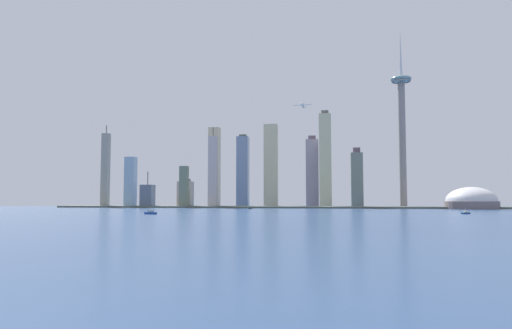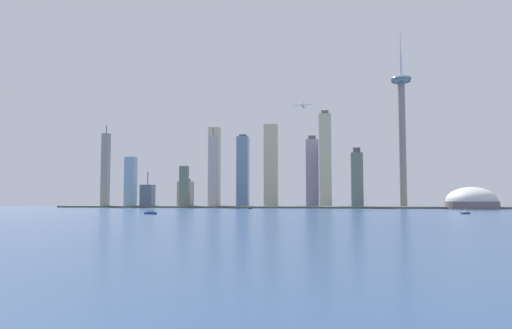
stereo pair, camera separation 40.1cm
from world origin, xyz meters
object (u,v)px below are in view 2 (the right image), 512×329
Objects in this scene: skyscraper_2 at (185,194)px; airplane at (303,106)px; boat_0 at (465,213)px; skyscraper_12 at (184,187)px; stadium_dome at (471,202)px; skyscraper_8 at (325,160)px; skyscraper_6 at (106,170)px; skyscraper_1 at (213,172)px; skyscraper_5 at (148,196)px; skyscraper_11 at (357,179)px; skyscraper_3 at (243,171)px; boat_1 at (151,213)px; skyscraper_0 at (214,167)px; skyscraper_4 at (271,165)px; skyscraper_9 at (312,173)px; skyscraper_10 at (131,182)px; observation_tower at (402,116)px; skyscraper_7 at (213,179)px; boat_2 at (250,208)px.

skyscraper_2 is 275.83m from airplane.
skyscraper_12 is at bearing -61.20° from boat_0.
stadium_dome is 495.45m from skyscraper_2.
skyscraper_8 reaches higher than airplane.
skyscraper_1 is at bearing -3.07° from skyscraper_6.
skyscraper_1 is 2.20× the size of skyscraper_5.
skyscraper_6 reaches higher than skyscraper_11.
skyscraper_3 reaches higher than boat_1.
boat_1 is at bearing -119.50° from skyscraper_11.
skyscraper_8 is at bearing -11.98° from skyscraper_0.
skyscraper_11 is at bearing 11.79° from skyscraper_2.
skyscraper_1 is at bearing -160.85° from skyscraper_11.
skyscraper_6 is (-306.64, -86.05, -11.35)m from skyscraper_4.
stadium_dome reaches higher than boat_1.
skyscraper_0 is 201.03m from skyscraper_9.
skyscraper_10 is (-103.05, -14.04, 22.24)m from skyscraper_2.
skyscraper_6 is (-549.12, -15.67, -90.86)m from observation_tower.
skyscraper_4 is 463.31m from boat_0.
skyscraper_6 reaches higher than skyscraper_10.
skyscraper_6 is 1.39× the size of skyscraper_7.
skyscraper_0 is 4.95× the size of airplane.
skyscraper_4 is 114.53m from skyscraper_8.
skyscraper_4 is 2.18× the size of skyscraper_12.
skyscraper_6 is 479.82m from skyscraper_11.
skyscraper_6 reaches higher than skyscraper_12.
skyscraper_4 is at bearing 19.01° from skyscraper_10.
skyscraper_0 is 3.04× the size of skyscraper_2.
airplane is (189.33, -148.09, 92.13)m from skyscraper_0.
skyscraper_2 is at bearing -112.49° from skyscraper_0.
observation_tower is 1.96× the size of skyscraper_4.
skyscraper_0 is at bearing 35.19° from skyscraper_10.
skyscraper_0 is 1.12× the size of skyscraper_3.
skyscraper_12 is at bearing -103.30° from skyscraper_0.
observation_tower is 195.99m from skyscraper_9.
skyscraper_4 reaches higher than boat_0.
airplane is (-35.85, -100.30, 84.31)m from skyscraper_8.
observation_tower is 4.29× the size of skyscraper_12.
skyscraper_1 is at bearing -21.99° from skyscraper_2.
skyscraper_11 reaches higher than boat_0.
skyscraper_4 is 1.45× the size of skyscraper_7.
skyscraper_9 is at bearing 157.80° from stadium_dome.
boat_1 is (-183.58, -396.96, -86.66)m from skyscraper_8.
skyscraper_10 reaches higher than skyscraper_12.
skyscraper_10 is at bearing -127.08° from boat_2.
skyscraper_7 reaches higher than skyscraper_12.
skyscraper_8 reaches higher than skyscraper_9.
observation_tower is 2.22× the size of skyscraper_3.
skyscraper_11 is (166.38, -7.34, -28.13)m from skyscraper_4.
observation_tower is at bearing 5.23° from skyscraper_12.
boat_2 is at bearing -75.74° from skyscraper_3.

